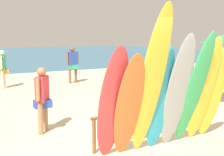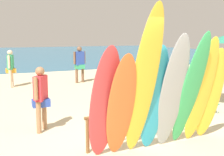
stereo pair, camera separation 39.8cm
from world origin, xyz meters
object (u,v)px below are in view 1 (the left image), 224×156
at_px(surfboard_grey_4, 178,93).
at_px(surfboard_teal_3, 160,99).
at_px(surfboard_rack, 154,116).
at_px(beach_chair_blue, 171,89).
at_px(surfboard_red_0, 113,104).
at_px(surfboard_yellow_6, 204,90).
at_px(surfboard_yellow_2, 151,84).
at_px(beachgoer_strolling, 3,66).
at_px(beach_chair_red, 202,96).
at_px(beachgoer_midbeach, 73,62).
at_px(surfboard_orange_1, 129,107).
at_px(surfboard_yellow_7, 212,93).
at_px(surfboard_green_5, 195,90).
at_px(beachgoer_photographing, 42,95).

bearing_deg(surfboard_grey_4, surfboard_teal_3, 169.28).
height_order(surfboard_rack, beach_chair_blue, beach_chair_blue).
distance_m(surfboard_red_0, surfboard_grey_4, 1.36).
bearing_deg(surfboard_rack, surfboard_yellow_6, -30.51).
distance_m(surfboard_yellow_2, surfboard_grey_4, 0.74).
bearing_deg(beach_chair_blue, beachgoer_strolling, 137.30).
bearing_deg(beach_chair_red, beachgoer_strolling, 142.91).
bearing_deg(surfboard_red_0, beach_chair_blue, 35.37).
height_order(surfboard_grey_4, beachgoer_midbeach, surfboard_grey_4).
bearing_deg(surfboard_orange_1, surfboard_teal_3, 9.38).
bearing_deg(beachgoer_strolling, beachgoer_midbeach, 105.76).
distance_m(beach_chair_red, beach_chair_blue, 1.24).
xyz_separation_m(surfboard_red_0, surfboard_yellow_7, (2.42, 0.02, -0.04)).
xyz_separation_m(surfboard_yellow_6, beachgoer_strolling, (-2.87, 8.57, -0.17)).
bearing_deg(surfboard_green_5, surfboard_grey_4, 174.21).
bearing_deg(beachgoer_strolling, beach_chair_blue, 58.45).
distance_m(beachgoer_strolling, beach_chair_blue, 7.13).
distance_m(surfboard_rack, surfboard_orange_1, 1.15).
distance_m(surfboard_teal_3, beach_chair_blue, 4.28).
relative_size(surfboard_rack, surfboard_orange_1, 1.41).
xyz_separation_m(surfboard_rack, beachgoer_photographing, (-1.92, 1.64, 0.32)).
height_order(surfboard_teal_3, surfboard_yellow_7, surfboard_teal_3).
relative_size(surfboard_yellow_7, beach_chair_blue, 2.46).
height_order(surfboard_rack, surfboard_yellow_6, surfboard_yellow_6).
bearing_deg(surfboard_yellow_7, beachgoer_strolling, 116.36).
relative_size(surfboard_orange_1, surfboard_teal_3, 0.96).
height_order(surfboard_yellow_2, surfboard_yellow_7, surfboard_yellow_2).
relative_size(surfboard_red_0, surfboard_teal_3, 1.01).
distance_m(beachgoer_photographing, beach_chair_blue, 4.70).
distance_m(surfboard_red_0, beach_chair_red, 4.48).
xyz_separation_m(surfboard_red_0, surfboard_orange_1, (0.28, -0.07, -0.06)).
bearing_deg(beachgoer_midbeach, surfboard_teal_3, 65.38).
bearing_deg(surfboard_yellow_7, surfboard_teal_3, -172.86).
height_order(surfboard_teal_3, surfboard_green_5, surfboard_green_5).
relative_size(surfboard_yellow_6, beachgoer_photographing, 1.51).
relative_size(surfboard_rack, beachgoer_midbeach, 1.67).
bearing_deg(surfboard_yellow_7, beach_chair_blue, 70.81).
xyz_separation_m(surfboard_green_5, surfboard_yellow_6, (0.33, 0.06, -0.05)).
relative_size(surfboard_red_0, surfboard_grey_4, 0.90).
bearing_deg(surfboard_orange_1, beachgoer_photographing, 119.52).
bearing_deg(beachgoer_midbeach, surfboard_yellow_2, 63.31).
bearing_deg(surfboard_grey_4, surfboard_yellow_7, 11.34).
bearing_deg(surfboard_red_0, surfboard_grey_4, -8.26).
bearing_deg(beach_chair_red, surfboard_red_0, -137.83).
height_order(surfboard_teal_3, beachgoer_strolling, surfboard_teal_3).
xyz_separation_m(surfboard_orange_1, beachgoer_strolling, (-1.06, 8.58, -0.04)).
distance_m(surfboard_green_5, surfboard_yellow_7, 0.69).
bearing_deg(beachgoer_midbeach, surfboard_grey_4, 67.74).
height_order(beachgoer_midbeach, beachgoer_strolling, beachgoer_midbeach).
height_order(surfboard_orange_1, beach_chair_blue, surfboard_orange_1).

